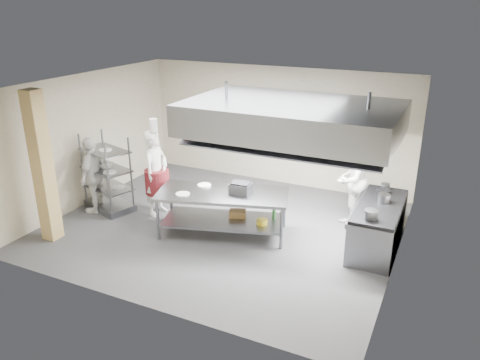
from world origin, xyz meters
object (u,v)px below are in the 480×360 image
at_px(island, 223,213).
at_px(stockpot, 384,198).
at_px(cooking_range, 378,227).
at_px(griddle, 241,188).
at_px(chef_head, 156,173).
at_px(pass_rack, 107,173).
at_px(chef_plating, 93,175).
at_px(chef_line, 351,179).

xyz_separation_m(island, stockpot, (2.98, 0.90, 0.53)).
bearing_deg(cooking_range, island, -165.39).
distance_m(cooking_range, griddle, 2.75).
bearing_deg(chef_head, cooking_range, -84.33).
bearing_deg(pass_rack, chef_plating, -114.75).
distance_m(pass_rack, chef_plating, 0.30).
xyz_separation_m(pass_rack, chef_line, (5.10, 1.77, 0.08)).
relative_size(chef_head, griddle, 4.75).
bearing_deg(cooking_range, chef_plating, -170.74).
relative_size(chef_line, griddle, 4.68).
relative_size(pass_rack, cooking_range, 0.87).
relative_size(cooking_range, chef_head, 1.04).
distance_m(chef_line, griddle, 2.45).
bearing_deg(island, chef_head, 155.15).
bearing_deg(stockpot, island, -163.24).
xyz_separation_m(island, pass_rack, (-2.93, -0.00, 0.41)).
height_order(pass_rack, stockpot, pass_rack).
bearing_deg(griddle, chef_line, 38.74).
relative_size(griddle, stockpot, 1.67).
bearing_deg(island, griddle, 6.78).
bearing_deg(cooking_range, stockpot, 74.86).
relative_size(cooking_range, chef_line, 1.06).
xyz_separation_m(cooking_range, chef_head, (-4.72, -0.52, 0.54)).
distance_m(chef_line, stockpot, 1.20).
bearing_deg(chef_head, island, -98.72).
bearing_deg(griddle, cooking_range, 10.63).
bearing_deg(cooking_range, pass_rack, -172.53).
height_order(chef_head, chef_line, chef_head).
relative_size(chef_line, stockpot, 7.84).
height_order(chef_head, griddle, chef_head).
distance_m(chef_head, griddle, 2.10).
height_order(pass_rack, cooking_range, pass_rack).
relative_size(island, griddle, 6.46).
xyz_separation_m(island, chef_line, (2.17, 1.77, 0.49)).
distance_m(chef_head, chef_line, 4.21).
height_order(chef_head, chef_plating, chef_head).
bearing_deg(griddle, island, -159.31).
distance_m(chef_plating, griddle, 3.48).
bearing_deg(chef_line, pass_rack, -53.57).
xyz_separation_m(cooking_range, chef_line, (-0.78, 1.00, 0.52)).
distance_m(island, cooking_range, 3.05).
bearing_deg(chef_line, cooking_range, 55.34).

